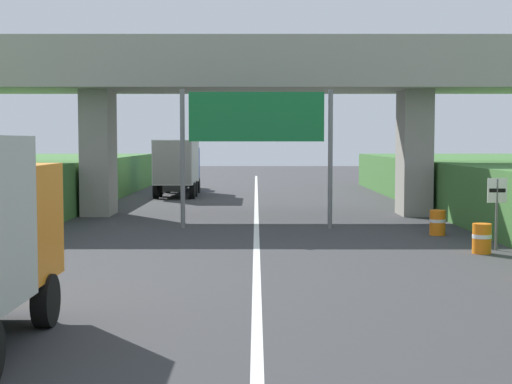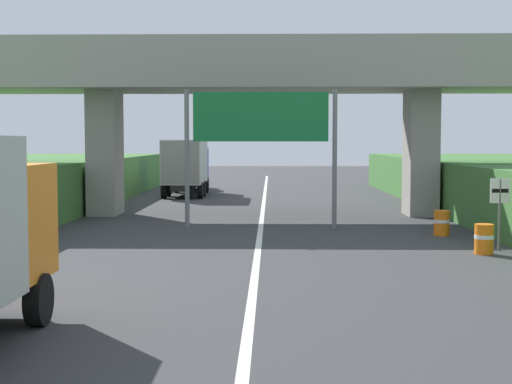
% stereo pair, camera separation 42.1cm
% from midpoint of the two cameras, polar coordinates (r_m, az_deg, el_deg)
% --- Properties ---
extents(lane_centre_stripe, '(0.20, 90.36, 0.01)m').
position_cam_midpoint_polar(lane_centre_stripe, '(28.16, -0.44, -2.98)').
color(lane_centre_stripe, white).
rests_on(lane_centre_stripe, ground).
extents(overpass_bridge, '(40.00, 4.80, 7.85)m').
position_cam_midpoint_polar(overpass_bridge, '(34.36, -0.37, 8.15)').
color(overpass_bridge, '#9E998E').
rests_on(overpass_bridge, ground).
extents(overhead_highway_sign, '(5.88, 0.18, 5.35)m').
position_cam_midpoint_polar(overhead_highway_sign, '(29.02, -0.43, 5.03)').
color(overhead_highway_sign, slate).
rests_on(overhead_highway_sign, ground).
extents(speed_limit_sign, '(0.60, 0.08, 2.23)m').
position_cam_midpoint_polar(speed_limit_sign, '(24.23, 17.25, -0.77)').
color(speed_limit_sign, slate).
rests_on(speed_limit_sign, ground).
extents(truck_blue, '(2.44, 7.30, 3.44)m').
position_cam_midpoint_polar(truck_blue, '(46.62, -6.23, 2.08)').
color(truck_blue, black).
rests_on(truck_blue, ground).
extents(car_white, '(1.86, 4.10, 1.72)m').
position_cam_midpoint_polar(car_white, '(52.71, -5.74, 1.11)').
color(car_white, silver).
rests_on(car_white, ground).
extents(construction_barrel_3, '(0.57, 0.57, 0.90)m').
position_cam_midpoint_polar(construction_barrel_3, '(23.49, 16.18, -3.38)').
color(construction_barrel_3, orange).
rests_on(construction_barrel_3, ground).
extents(construction_barrel_4, '(0.57, 0.57, 0.90)m').
position_cam_midpoint_polar(construction_barrel_4, '(27.67, 13.11, -2.25)').
color(construction_barrel_4, orange).
rests_on(construction_barrel_4, ground).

